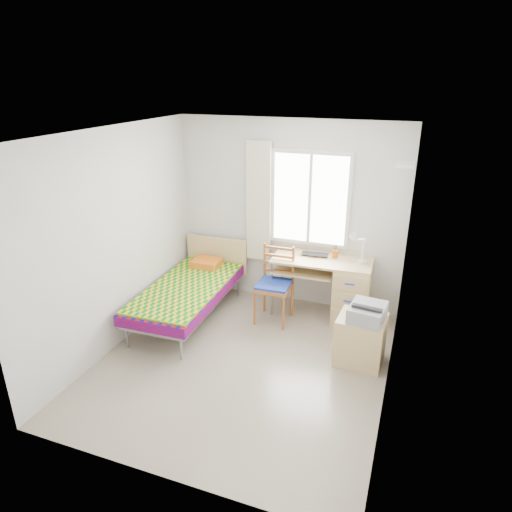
{
  "coord_description": "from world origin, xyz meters",
  "views": [
    {
      "loc": [
        1.69,
        -4.15,
        3.12
      ],
      "look_at": [
        -0.04,
        0.55,
        1.12
      ],
      "focal_mm": 32.0,
      "sensor_mm": 36.0,
      "label": 1
    }
  ],
  "objects_px": {
    "cabinet": "(360,340)",
    "printer": "(367,312)",
    "desk": "(347,289)",
    "chair": "(276,280)",
    "bed": "(190,289)"
  },
  "relations": [
    {
      "from": "desk",
      "to": "chair",
      "type": "distance_m",
      "value": 0.97
    },
    {
      "from": "printer",
      "to": "chair",
      "type": "bearing_deg",
      "value": 159.66
    },
    {
      "from": "cabinet",
      "to": "printer",
      "type": "relative_size",
      "value": 1.24
    },
    {
      "from": "desk",
      "to": "printer",
      "type": "height_order",
      "value": "desk"
    },
    {
      "from": "cabinet",
      "to": "bed",
      "type": "bearing_deg",
      "value": 176.33
    },
    {
      "from": "printer",
      "to": "cabinet",
      "type": "bearing_deg",
      "value": 156.85
    },
    {
      "from": "printer",
      "to": "bed",
      "type": "bearing_deg",
      "value": 179.35
    },
    {
      "from": "bed",
      "to": "chair",
      "type": "xyz_separation_m",
      "value": [
        1.1,
        0.35,
        0.16
      ]
    },
    {
      "from": "bed",
      "to": "printer",
      "type": "distance_m",
      "value": 2.41
    },
    {
      "from": "desk",
      "to": "cabinet",
      "type": "height_order",
      "value": "desk"
    },
    {
      "from": "desk",
      "to": "cabinet",
      "type": "relative_size",
      "value": 2.32
    },
    {
      "from": "chair",
      "to": "cabinet",
      "type": "relative_size",
      "value": 1.79
    },
    {
      "from": "bed",
      "to": "cabinet",
      "type": "height_order",
      "value": "bed"
    },
    {
      "from": "bed",
      "to": "chair",
      "type": "distance_m",
      "value": 1.17
    },
    {
      "from": "desk",
      "to": "printer",
      "type": "distance_m",
      "value": 1.08
    }
  ]
}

